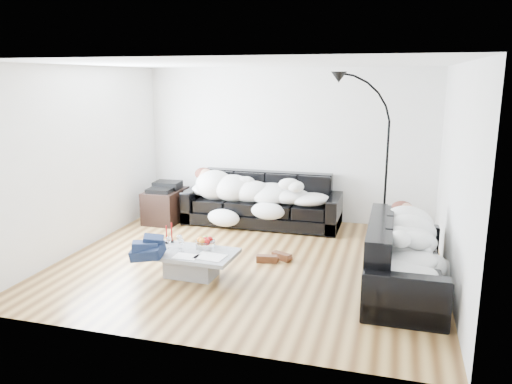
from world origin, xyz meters
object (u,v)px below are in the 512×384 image
(sofa_back, at_px, (262,200))
(wine_glass_c, at_px, (181,245))
(wine_glass_b, at_px, (169,243))
(candle_left, at_px, (167,235))
(fruit_bowl, at_px, (205,242))
(sofa_right, at_px, (405,256))
(shoes, at_px, (274,257))
(wine_glass_a, at_px, (180,242))
(sleeper_back, at_px, (261,188))
(candle_right, at_px, (172,233))
(coffee_table, at_px, (191,264))
(av_cabinet, at_px, (166,206))
(stereo, at_px, (165,186))
(sleeper_right, at_px, (407,238))
(floor_lamp, at_px, (387,168))

(sofa_back, relative_size, wine_glass_c, 15.60)
(wine_glass_b, relative_size, candle_left, 0.65)
(fruit_bowl, bearing_deg, sofa_right, 3.32)
(sofa_right, relative_size, fruit_bowl, 8.00)
(shoes, bearing_deg, wine_glass_b, -144.92)
(sofa_right, relative_size, wine_glass_a, 11.44)
(sleeper_back, bearing_deg, candle_right, -106.65)
(coffee_table, distance_m, av_cabinet, 2.58)
(wine_glass_b, bearing_deg, stereo, 116.96)
(coffee_table, distance_m, shoes, 1.18)
(fruit_bowl, relative_size, wine_glass_b, 1.63)
(sleeper_back, height_order, candle_right, sleeper_back)
(sleeper_right, xyz_separation_m, wine_glass_b, (-2.86, -0.29, -0.23))
(sofa_right, xyz_separation_m, av_cabinet, (-3.95, 1.85, -0.13))
(fruit_bowl, bearing_deg, candle_right, 169.89)
(av_cabinet, bearing_deg, floor_lamp, 1.45)
(fruit_bowl, bearing_deg, sleeper_right, 3.32)
(wine_glass_a, xyz_separation_m, floor_lamp, (2.43, 2.12, 0.70))
(sofa_back, distance_m, sleeper_back, 0.22)
(candle_left, xyz_separation_m, floor_lamp, (2.68, 2.00, 0.66))
(candle_left, relative_size, candle_right, 0.90)
(sleeper_back, distance_m, coffee_table, 2.44)
(sofa_right, height_order, wine_glass_c, sofa_right)
(candle_left, distance_m, candle_right, 0.08)
(wine_glass_b, xyz_separation_m, stereo, (-1.08, 2.13, 0.22))
(floor_lamp, bearing_deg, fruit_bowl, -117.64)
(fruit_bowl, xyz_separation_m, av_cabinet, (-1.52, 1.99, -0.13))
(sleeper_right, xyz_separation_m, fruit_bowl, (-2.43, -0.14, -0.23))
(stereo, bearing_deg, av_cabinet, 0.00)
(sofa_right, bearing_deg, sleeper_back, 48.10)
(sleeper_back, xyz_separation_m, stereo, (-1.65, -0.22, -0.02))
(sleeper_back, distance_m, candle_right, 2.22)
(sofa_back, bearing_deg, wine_glass_a, -100.48)
(sleeper_right, relative_size, candle_right, 6.54)
(coffee_table, distance_m, wine_glass_b, 0.39)
(sleeper_right, bearing_deg, coffee_table, 97.12)
(wine_glass_b, bearing_deg, fruit_bowl, 18.59)
(wine_glass_c, bearing_deg, wine_glass_b, 163.41)
(sleeper_back, distance_m, wine_glass_c, 2.45)
(sleeper_back, relative_size, av_cabinet, 2.75)
(wine_glass_c, xyz_separation_m, av_cabinet, (-1.28, 2.19, -0.13))
(candle_left, height_order, stereo, stereo)
(sofa_back, distance_m, stereo, 1.68)
(wine_glass_c, height_order, candle_left, candle_left)
(av_cabinet, bearing_deg, sofa_right, -24.21)
(shoes, xyz_separation_m, floor_lamp, (1.38, 1.41, 1.05))
(sofa_back, xyz_separation_m, sleeper_back, (0.00, -0.05, 0.21))
(av_cabinet, distance_m, stereo, 0.34)
(coffee_table, bearing_deg, wine_glass_c, -167.25)
(wine_glass_c, xyz_separation_m, floor_lamp, (2.36, 2.23, 0.70))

